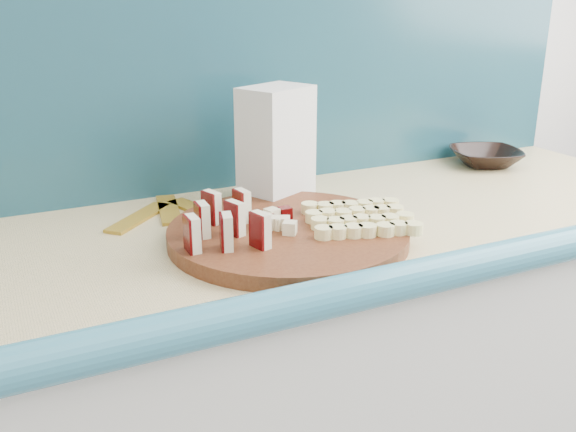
% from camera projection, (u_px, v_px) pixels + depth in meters
% --- Properties ---
extents(backsplash, '(2.20, 0.02, 0.50)m').
position_uv_depth(backsplash, '(139.00, 78.00, 1.29)').
color(backsplash, teal).
rests_on(backsplash, kitchen_counter).
extents(cutting_board, '(0.53, 0.53, 0.03)m').
position_uv_depth(cutting_board, '(288.00, 234.00, 1.13)').
color(cutting_board, '#481E0F').
rests_on(cutting_board, kitchen_counter).
extents(apple_wedges, '(0.15, 0.18, 0.06)m').
position_uv_depth(apple_wedges, '(224.00, 220.00, 1.07)').
color(apple_wedges, beige).
rests_on(apple_wedges, cutting_board).
extents(apple_chunks, '(0.06, 0.07, 0.02)m').
position_uv_depth(apple_chunks, '(273.00, 222.00, 1.11)').
color(apple_chunks, '#F9F1C7').
rests_on(apple_chunks, cutting_board).
extents(banana_slices, '(0.21, 0.20, 0.02)m').
position_uv_depth(banana_slices, '(360.00, 218.00, 1.14)').
color(banana_slices, '#FCF09A').
rests_on(banana_slices, cutting_board).
extents(brown_bowl, '(0.22, 0.22, 0.04)m').
position_uv_depth(brown_bowl, '(486.00, 157.00, 1.61)').
color(brown_bowl, black).
rests_on(brown_bowl, kitchen_counter).
extents(flour_bag, '(0.17, 0.15, 0.24)m').
position_uv_depth(flour_bag, '(276.00, 146.00, 1.30)').
color(flour_bag, silver).
rests_on(flour_bag, kitchen_counter).
extents(banana_peel, '(0.24, 0.21, 0.01)m').
position_uv_depth(banana_peel, '(170.00, 212.00, 1.26)').
color(banana_peel, '#B99323').
rests_on(banana_peel, kitchen_counter).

